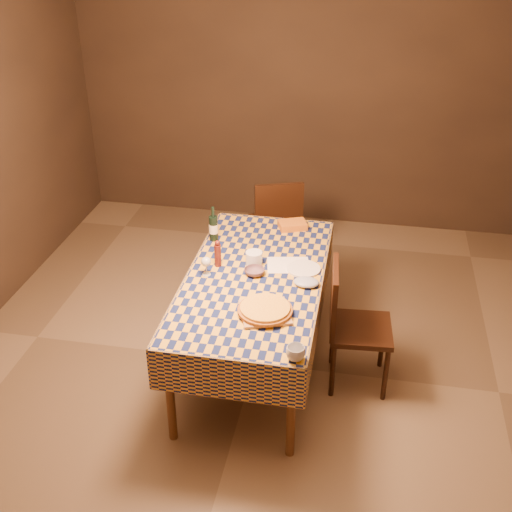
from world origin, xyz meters
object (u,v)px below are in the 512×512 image
(dining_table, at_px, (255,285))
(bowl, at_px, (254,272))
(cutting_board, at_px, (265,312))
(chair_right, at_px, (349,320))
(pizza, at_px, (265,309))
(white_plate, at_px, (304,269))
(wine_bottle, at_px, (214,228))
(chair_far, at_px, (276,221))

(dining_table, xyz_separation_m, bowl, (-0.00, 0.02, 0.10))
(cutting_board, distance_m, chair_right, 0.70)
(pizza, distance_m, white_plate, 0.61)
(chair_right, bearing_deg, wine_bottle, 154.46)
(dining_table, height_order, bowl, bowl)
(white_plate, distance_m, chair_far, 1.28)
(cutting_board, xyz_separation_m, wine_bottle, (-0.55, 0.89, 0.09))
(dining_table, height_order, pizza, pizza)
(dining_table, height_order, cutting_board, cutting_board)
(chair_far, bearing_deg, dining_table, -87.59)
(chair_far, bearing_deg, wine_bottle, -111.52)
(chair_far, height_order, chair_right, same)
(cutting_board, distance_m, pizza, 0.03)
(cutting_board, relative_size, chair_right, 0.32)
(dining_table, bearing_deg, white_plate, 24.24)
(chair_far, bearing_deg, cutting_board, -83.42)
(wine_bottle, relative_size, white_plate, 1.15)
(pizza, distance_m, chair_far, 1.80)
(bowl, height_order, chair_far, chair_far)
(dining_table, bearing_deg, pizza, -71.18)
(pizza, bearing_deg, cutting_board, 0.00)
(cutting_board, bearing_deg, pizza, 180.00)
(white_plate, bearing_deg, chair_right, -29.66)
(chair_far, bearing_deg, white_plate, -72.37)
(pizza, distance_m, bowl, 0.48)
(chair_far, xyz_separation_m, chair_right, (0.73, -1.39, 0.00))
(cutting_board, bearing_deg, wine_bottle, 121.63)
(dining_table, height_order, wine_bottle, wine_bottle)
(white_plate, bearing_deg, chair_far, 107.63)
(bowl, height_order, wine_bottle, wine_bottle)
(white_plate, bearing_deg, dining_table, -155.76)
(dining_table, distance_m, cutting_board, 0.47)
(pizza, xyz_separation_m, wine_bottle, (-0.55, 0.89, 0.07))
(pizza, bearing_deg, dining_table, 108.82)
(pizza, height_order, chair_right, chair_right)
(dining_table, distance_m, chair_right, 0.69)
(pizza, relative_size, bowl, 2.91)
(pizza, xyz_separation_m, bowl, (-0.15, 0.45, -0.01))
(chair_far, bearing_deg, chair_right, -62.37)
(cutting_board, xyz_separation_m, pizza, (-0.00, 0.00, 0.03))
(wine_bottle, bearing_deg, bowl, -48.00)
(wine_bottle, bearing_deg, white_plate, -23.44)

